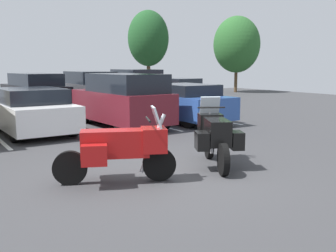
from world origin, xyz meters
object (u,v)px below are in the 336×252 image
at_px(motorcycle_touring, 120,147).
at_px(motorcycle_second, 215,134).
at_px(car_far_charcoal, 89,90).
at_px(car_maroon, 122,100).
at_px(car_far_grey, 177,91).
at_px(car_far_red, 134,87).
at_px(car_white, 30,110).
at_px(car_blue, 182,102).
at_px(car_far_black, 35,92).

relative_size(motorcycle_touring, motorcycle_second, 1.10).
bearing_deg(motorcycle_touring, car_far_charcoal, 71.07).
bearing_deg(car_maroon, car_far_grey, 43.87).
bearing_deg(motorcycle_touring, car_far_red, 61.15).
relative_size(car_white, car_maroon, 1.05).
xyz_separation_m(car_white, car_far_grey, (9.61, 5.78, -0.01)).
bearing_deg(car_white, motorcycle_second, -70.71).
relative_size(car_white, car_far_charcoal, 1.02).
height_order(motorcycle_touring, car_far_red, car_far_red).
bearing_deg(car_far_red, car_maroon, -120.96).
bearing_deg(car_far_charcoal, car_blue, -79.45).
relative_size(car_blue, car_far_grey, 1.06).
distance_m(motorcycle_touring, car_blue, 8.13).
relative_size(car_maroon, car_far_black, 0.89).
bearing_deg(car_white, car_far_grey, 31.02).
bearing_deg(car_far_grey, car_blue, -122.73).
xyz_separation_m(car_maroon, car_blue, (2.52, -0.01, -0.21)).
xyz_separation_m(motorcycle_touring, motorcycle_second, (2.26, 0.07, 0.02)).
bearing_deg(motorcycle_touring, car_far_black, 82.56).
relative_size(car_white, car_far_black, 0.94).
bearing_deg(car_far_charcoal, car_far_grey, -1.61).
xyz_separation_m(motorcycle_second, car_white, (-2.28, 6.51, 0.02)).
xyz_separation_m(car_maroon, car_far_charcoal, (1.30, 6.50, -0.02)).
xyz_separation_m(motorcycle_second, car_far_grey, (7.33, 12.29, 0.01)).
height_order(car_far_charcoal, car_far_grey, car_far_charcoal).
height_order(car_far_black, car_far_grey, car_far_black).
bearing_deg(car_white, car_far_black, 74.56).
xyz_separation_m(car_maroon, car_far_black, (-1.34, 6.58, -0.04)).
bearing_deg(motorcycle_second, car_blue, 61.32).
height_order(motorcycle_second, car_maroon, car_maroon).
bearing_deg(car_maroon, car_blue, -0.29).
distance_m(motorcycle_touring, car_maroon, 6.71).
bearing_deg(motorcycle_second, motorcycle_touring, -178.30).
height_order(car_maroon, car_far_charcoal, car_maroon).
bearing_deg(car_far_charcoal, car_far_red, 1.73).
xyz_separation_m(motorcycle_touring, car_far_black, (1.64, 12.59, 0.23)).
bearing_deg(car_maroon, motorcycle_touring, -116.42).
relative_size(motorcycle_touring, car_far_charcoal, 0.46).
bearing_deg(car_far_grey, car_far_black, 178.34).
relative_size(motorcycle_touring, car_maroon, 0.47).
bearing_deg(car_far_black, car_far_grey, -1.66).
distance_m(motorcycle_second, car_far_red, 13.36).
relative_size(car_far_black, car_far_red, 1.00).
xyz_separation_m(motorcycle_second, car_far_black, (-0.62, 12.52, 0.21)).
bearing_deg(car_blue, car_white, 173.92).
bearing_deg(car_white, car_far_charcoal, 54.01).
distance_m(car_blue, car_far_black, 7.64).
bearing_deg(car_white, car_far_red, 40.84).
height_order(car_white, car_far_grey, car_white).
xyz_separation_m(car_blue, car_far_red, (1.43, 6.59, 0.23)).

